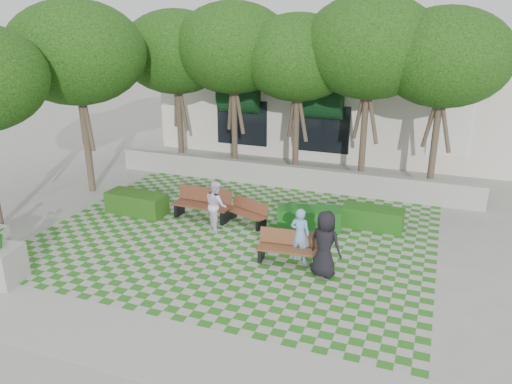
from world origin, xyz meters
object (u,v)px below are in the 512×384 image
at_px(bench_west, 203,204).
at_px(bench_mid, 247,213).
at_px(bench_east, 289,248).
at_px(hedge_west, 137,203).
at_px(person_blue, 300,235).
at_px(person_white, 216,205).
at_px(hedge_east, 372,218).
at_px(person_dark, 325,244).
at_px(hedge_midright, 309,218).

bearing_deg(bench_west, bench_mid, 5.73).
relative_size(bench_east, bench_mid, 1.11).
relative_size(bench_mid, hedge_west, 0.76).
height_order(person_blue, person_white, person_white).
xyz_separation_m(bench_east, hedge_east, (1.85, 3.31, -0.10)).
relative_size(hedge_west, person_dark, 1.16).
distance_m(hedge_midright, person_dark, 3.15).
xyz_separation_m(bench_west, person_blue, (3.96, -1.85, 0.29)).
relative_size(bench_east, hedge_midright, 0.89).
bearing_deg(hedge_west, bench_mid, 7.23).
distance_m(bench_west, person_blue, 4.38).
bearing_deg(bench_west, hedge_east, 14.73).
height_order(hedge_west, person_blue, person_blue).
bearing_deg(hedge_midright, hedge_west, -172.22).
height_order(person_blue, person_dark, person_dark).
bearing_deg(person_dark, person_blue, -19.10).
bearing_deg(hedge_east, hedge_midright, -156.80).
relative_size(bench_west, hedge_east, 1.03).
bearing_deg(bench_east, person_dark, -25.04).
xyz_separation_m(bench_east, bench_mid, (-2.11, 2.16, -0.05)).
xyz_separation_m(hedge_midright, person_dark, (1.18, -2.86, 0.57)).
bearing_deg(person_dark, hedge_west, 0.25).
xyz_separation_m(bench_mid, hedge_east, (3.95, 1.14, -0.05)).
height_order(hedge_east, person_white, person_white).
xyz_separation_m(hedge_midright, person_blue, (0.33, -2.26, 0.44)).
bearing_deg(hedge_midright, person_white, -160.57).
bearing_deg(bench_mid, hedge_west, -150.41).
bearing_deg(person_dark, bench_mid, -22.34).
xyz_separation_m(bench_west, hedge_midright, (3.62, 0.42, -0.15)).
bearing_deg(person_blue, bench_mid, -34.26).
distance_m(person_blue, person_white, 3.41).
bearing_deg(bench_mid, person_white, -117.40).
relative_size(hedge_east, person_white, 1.20).
distance_m(bench_east, person_white, 3.29).
relative_size(hedge_east, person_blue, 1.23).
distance_m(bench_west, person_white, 1.03).
bearing_deg(person_dark, bench_east, -3.20).
bearing_deg(hedge_east, hedge_west, -168.27).
xyz_separation_m(bench_west, hedge_east, (5.55, 1.24, -0.16)).
bearing_deg(hedge_midright, person_blue, -81.61).
relative_size(hedge_midright, person_blue, 1.28).
relative_size(bench_west, hedge_west, 0.94).
distance_m(bench_west, hedge_midright, 3.65).
xyz_separation_m(bench_east, hedge_west, (-6.08, 1.66, -0.07)).
bearing_deg(bench_mid, hedge_midright, 31.22).
bearing_deg(bench_mid, person_blue, -17.23).
xyz_separation_m(bench_east, bench_west, (-3.71, 2.06, 0.06)).
distance_m(bench_east, person_blue, 0.48).
height_order(hedge_west, person_white, person_white).
height_order(hedge_midright, person_dark, person_dark).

